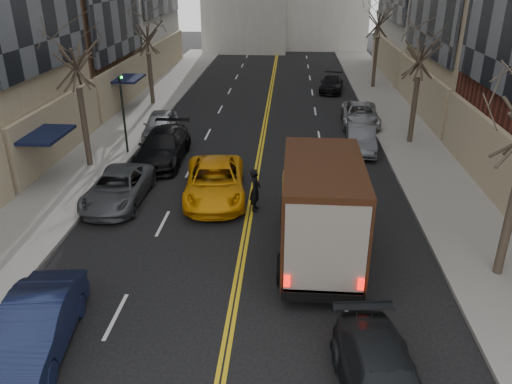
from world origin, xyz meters
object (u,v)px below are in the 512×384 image
ups_truck (321,208)px  taxi (215,182)px  observer_sedan (383,384)px  pedestrian (255,190)px

ups_truck → taxi: ups_truck is taller
observer_sedan → taxi: taxi is taller
taxi → ups_truck: bearing=-53.1°
ups_truck → taxi: 6.56m
observer_sedan → pedestrian: pedestrian is taller
observer_sedan → pedestrian: 11.03m
pedestrian → ups_truck: bearing=-136.5°
observer_sedan → ups_truck: bearing=93.9°
ups_truck → observer_sedan: size_ratio=1.42×
ups_truck → observer_sedan: ups_truck is taller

